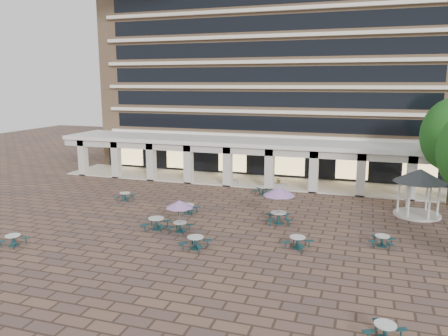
{
  "coord_description": "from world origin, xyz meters",
  "views": [
    {
      "loc": [
        10.77,
        -28.15,
        10.17
      ],
      "look_at": [
        0.58,
        3.0,
        3.73
      ],
      "focal_mm": 35.0,
      "sensor_mm": 36.0,
      "label": 1
    }
  ],
  "objects_px": {
    "picnic_table_2": "(297,241)",
    "gazebo": "(420,181)",
    "planter_right": "(279,184)",
    "picnic_table_1": "(196,241)",
    "planter_left": "(230,180)"
  },
  "relations": [
    {
      "from": "gazebo",
      "to": "planter_left",
      "type": "xyz_separation_m",
      "value": [
        -16.87,
        5.42,
        -2.23
      ]
    },
    {
      "from": "picnic_table_1",
      "to": "planter_right",
      "type": "height_order",
      "value": "planter_right"
    },
    {
      "from": "picnic_table_2",
      "to": "picnic_table_1",
      "type": "bearing_deg",
      "value": -142.38
    },
    {
      "from": "picnic_table_2",
      "to": "planter_left",
      "type": "bearing_deg",
      "value": 139.77
    },
    {
      "from": "picnic_table_1",
      "to": "picnic_table_2",
      "type": "relative_size",
      "value": 0.96
    },
    {
      "from": "picnic_table_1",
      "to": "picnic_table_2",
      "type": "height_order",
      "value": "picnic_table_1"
    },
    {
      "from": "planter_right",
      "to": "gazebo",
      "type": "bearing_deg",
      "value": -24.44
    },
    {
      "from": "picnic_table_1",
      "to": "planter_right",
      "type": "relative_size",
      "value": 1.26
    },
    {
      "from": "picnic_table_1",
      "to": "planter_left",
      "type": "height_order",
      "value": "planter_left"
    },
    {
      "from": "picnic_table_2",
      "to": "gazebo",
      "type": "relative_size",
      "value": 0.5
    },
    {
      "from": "planter_left",
      "to": "planter_right",
      "type": "bearing_deg",
      "value": -0.0
    },
    {
      "from": "planter_left",
      "to": "picnic_table_1",
      "type": "bearing_deg",
      "value": -79.88
    },
    {
      "from": "picnic_table_2",
      "to": "planter_left",
      "type": "distance_m",
      "value": 17.62
    },
    {
      "from": "gazebo",
      "to": "planter_right",
      "type": "xyz_separation_m",
      "value": [
        -11.93,
        5.42,
        -2.31
      ]
    },
    {
      "from": "planter_right",
      "to": "picnic_table_1",
      "type": "bearing_deg",
      "value": -96.27
    }
  ]
}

